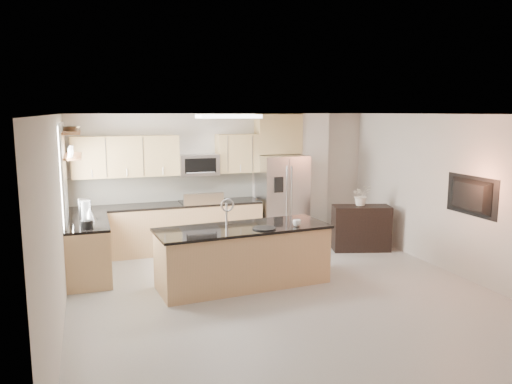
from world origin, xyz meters
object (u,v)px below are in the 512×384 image
object	(u,v)px
microwave	(198,165)
refrigerator	(282,199)
platter	(264,228)
kettle	(90,214)
blender	(86,217)
island	(243,256)
cup	(297,223)
coffee_maker	(85,210)
flower_vase	(361,190)
television	(467,196)
bowl	(70,128)
range	(201,225)
credenza	(361,228)

from	to	relation	value
microwave	refrigerator	bearing A→B (deg)	-5.86
platter	kettle	size ratio (longest dim) A/B	1.39
blender	kettle	distance (m)	0.57
island	blender	xyz separation A→B (m)	(-2.24, 0.60, 0.64)
cup	blender	world-z (taller)	blender
platter	blender	world-z (taller)	blender
coffee_maker	flower_vase	world-z (taller)	flower_vase
island	coffee_maker	world-z (taller)	island
island	television	size ratio (longest dim) A/B	2.50
kettle	flower_vase	distance (m)	4.93
island	bowl	size ratio (longest dim) A/B	6.63
microwave	platter	distance (m)	2.69
bowl	flower_vase	world-z (taller)	bowl
range	coffee_maker	distance (m)	2.37
platter	bowl	bearing A→B (deg)	148.66
platter	flower_vase	xyz separation A→B (m)	(2.48, 1.42, 0.24)
coffee_maker	microwave	bearing A→B (deg)	26.48
range	flower_vase	xyz separation A→B (m)	(2.91, -1.01, 0.69)
television	flower_vase	bearing A→B (deg)	15.95
island	television	xyz separation A→B (m)	(3.34, -0.91, 0.89)
credenza	kettle	xyz separation A→B (m)	(-4.92, 0.02, 0.60)
blender	coffee_maker	size ratio (longest dim) A/B	1.29
flower_vase	bowl	bearing A→B (deg)	177.70
island	kettle	distance (m)	2.54
cup	coffee_maker	size ratio (longest dim) A/B	0.39
cup	island	bearing A→B (deg)	164.39
microwave	television	xyz separation A→B (m)	(3.51, -3.24, -0.28)
credenza	kettle	size ratio (longest dim) A/B	4.29
range	blender	distance (m)	2.70
credenza	coffee_maker	bearing A→B (deg)	-165.28
island	cup	xyz separation A→B (m)	(0.79, -0.22, 0.50)
microwave	coffee_maker	world-z (taller)	microwave
refrigerator	kettle	world-z (taller)	refrigerator
television	range	bearing A→B (deg)	48.36
microwave	island	size ratio (longest dim) A/B	0.28
refrigerator	platter	size ratio (longest dim) A/B	5.11
bowl	television	size ratio (longest dim) A/B	0.38
island	flower_vase	world-z (taller)	flower_vase
flower_vase	credenza	bearing A→B (deg)	-102.91
cup	television	size ratio (longest dim) A/B	0.12
refrigerator	bowl	size ratio (longest dim) A/B	4.38
microwave	television	size ratio (longest dim) A/B	0.71
kettle	television	bearing A→B (deg)	-20.47
credenza	flower_vase	size ratio (longest dim) A/B	1.80
refrigerator	flower_vase	world-z (taller)	refrigerator
coffee_maker	bowl	xyz separation A→B (m)	(-0.16, 0.12, 1.31)
blender	kettle	bearing A→B (deg)	84.89
refrigerator	credenza	world-z (taller)	refrigerator
island	platter	bearing A→B (deg)	-44.83
coffee_maker	bowl	world-z (taller)	bowl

